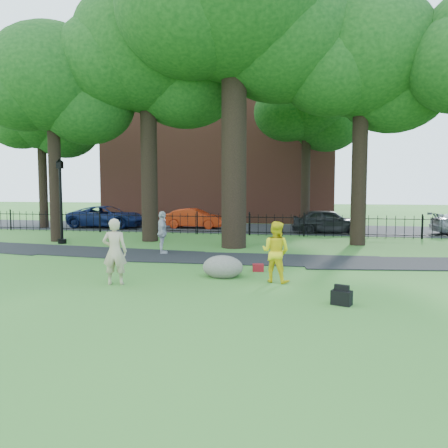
% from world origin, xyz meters
% --- Properties ---
extents(ground, '(120.00, 120.00, 0.00)m').
position_xyz_m(ground, '(0.00, 0.00, 0.00)').
color(ground, '#316C25').
rests_on(ground, ground).
extents(footpath, '(36.07, 3.85, 0.03)m').
position_xyz_m(footpath, '(1.00, 3.90, 0.00)').
color(footpath, black).
rests_on(footpath, ground).
extents(street, '(80.00, 7.00, 0.02)m').
position_xyz_m(street, '(0.00, 16.00, 0.00)').
color(street, black).
rests_on(street, ground).
extents(iron_fence, '(44.00, 0.04, 1.20)m').
position_xyz_m(iron_fence, '(0.00, 12.00, 0.60)').
color(iron_fence, black).
rests_on(iron_fence, ground).
extents(brick_building, '(18.00, 8.00, 12.00)m').
position_xyz_m(brick_building, '(-4.00, 24.00, 6.00)').
color(brick_building, brown).
rests_on(brick_building, ground).
extents(big_tree, '(10.08, 8.61, 14.37)m').
position_xyz_m(big_tree, '(0.13, 7.09, 10.14)').
color(big_tree, black).
rests_on(big_tree, ground).
extents(tree_row, '(26.82, 7.96, 12.42)m').
position_xyz_m(tree_row, '(0.52, 8.40, 8.15)').
color(tree_row, black).
rests_on(tree_row, ground).
extents(woman, '(0.74, 0.56, 1.83)m').
position_xyz_m(woman, '(-1.93, -0.95, 0.91)').
color(woman, tan).
rests_on(woman, ground).
extents(man, '(1.00, 0.89, 1.72)m').
position_xyz_m(man, '(2.38, 0.23, 0.86)').
color(man, yellow).
rests_on(man, ground).
extents(pedestrian, '(0.73, 1.09, 1.72)m').
position_xyz_m(pedestrian, '(-2.47, 4.53, 0.86)').
color(pedestrian, '#B1B0B5').
rests_on(pedestrian, ground).
extents(boulder, '(1.42, 1.22, 0.71)m').
position_xyz_m(boulder, '(0.78, 0.60, 0.35)').
color(boulder, '#5C5A4D').
rests_on(boulder, ground).
extents(lamppost, '(0.40, 0.40, 4.02)m').
position_xyz_m(lamppost, '(-8.25, 6.73, 1.97)').
color(lamppost, black).
rests_on(lamppost, ground).
extents(backpack, '(0.51, 0.42, 0.33)m').
position_xyz_m(backpack, '(4.05, -1.92, 0.17)').
color(backpack, black).
rests_on(backpack, ground).
extents(red_bag, '(0.38, 0.28, 0.24)m').
position_xyz_m(red_bag, '(1.72, 1.66, 0.12)').
color(red_bag, maroon).
rests_on(red_bag, ground).
extents(red_sedan, '(3.98, 1.51, 1.29)m').
position_xyz_m(red_sedan, '(-4.07, 15.42, 0.65)').
color(red_sedan, '#B1290D').
rests_on(red_sedan, ground).
extents(navy_van, '(5.22, 2.53, 1.43)m').
position_xyz_m(navy_van, '(-9.94, 14.90, 0.72)').
color(navy_van, '#0E1A47').
rests_on(navy_van, ground).
extents(grey_car, '(4.21, 1.83, 1.41)m').
position_xyz_m(grey_car, '(4.36, 13.88, 0.71)').
color(grey_car, black).
rests_on(grey_car, ground).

